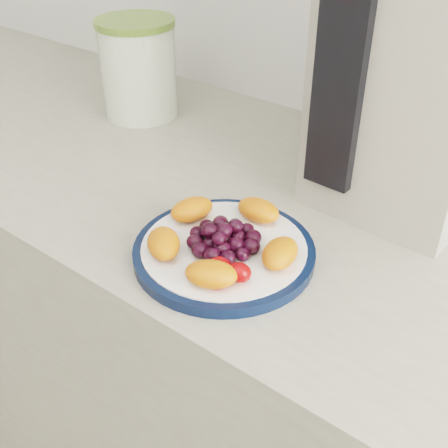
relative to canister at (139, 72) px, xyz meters
The scene contains 9 objects.
counter 0.65m from the canister, 15.53° to the right, with size 3.50×0.60×0.90m, color #A49E8B.
cabinet_face 0.67m from the canister, 15.53° to the right, with size 3.48×0.58×0.84m, color #93734E.
plate_rim 0.49m from the canister, 32.84° to the right, with size 0.23×0.23×0.01m, color #0B1835.
plate_face 0.49m from the canister, 32.84° to the right, with size 0.21×0.21×0.02m, color white.
canister is the anchor object (origin of this frame).
canister_lid 0.09m from the canister, ahead, with size 0.14×0.14×0.01m, color olive.
appliance_body 0.53m from the canister, ahead, with size 0.21×0.30×0.38m, color #ADA596.
appliance_panel 0.48m from the canister, 12.41° to the right, with size 0.06×0.02×0.28m, color black.
fruit_plate 0.49m from the canister, 33.35° to the right, with size 0.20×0.19×0.03m.
Camera 1 is at (0.40, 0.59, 1.34)m, focal length 45.00 mm.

